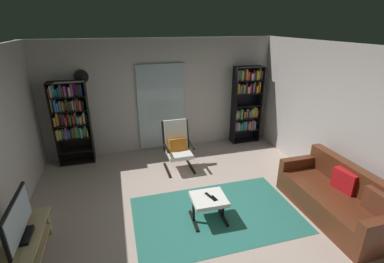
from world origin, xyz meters
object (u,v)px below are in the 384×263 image
Objects in this scene: bookshelf_near_tv at (71,117)px; lounge_armchair at (177,144)px; wall_clock at (81,77)px; ottoman at (209,201)px; tv_stand at (25,249)px; television at (18,221)px; bookshelf_near_sofa at (246,102)px; tv_remote at (208,195)px; cell_phone at (213,198)px; leather_sofa at (337,199)px.

lounge_armchair is at bearing -21.82° from bookshelf_near_tv.
ottoman is at bearing -56.71° from wall_clock.
television is (0.00, 0.02, 0.41)m from tv_stand.
tv_remote is at bearing -125.47° from bookshelf_near_sofa.
lounge_armchair reaches higher than tv_remote.
bookshelf_near_tv is 3.49m from ottoman.
television is 6.14× the size of tv_remote.
wall_clock is at bearing 110.03° from cell_phone.
television is at bearing -146.32° from bookshelf_near_sofa.
tv_remote is at bearing -87.34° from lounge_armchair.
tv_stand is 2.98m from bookshelf_near_tv.
television is at bearing 170.12° from cell_phone.
cell_phone is (0.05, -0.09, -0.00)m from tv_remote.
television is 3.14m from lounge_armchair.
leather_sofa is at bearing -46.85° from lounge_armchair.
leather_sofa is at bearing -40.14° from wall_clock.
wall_clock reaches higher than bookshelf_near_tv.
tv_stand is 0.65× the size of bookshelf_near_tv.
wall_clock is (0.62, 3.07, 1.55)m from tv_stand.
wall_clock is at bearing 178.09° from bookshelf_near_sofa.
tv_remote is at bearing 6.26° from tv_stand.
wall_clock is (-3.88, 3.27, 1.55)m from leather_sofa.
leather_sofa is at bearing -12.10° from ottoman.
tv_stand is 8.37× the size of cell_phone.
lounge_armchair is at bearing 80.51° from cell_phone.
bookshelf_near_sofa is 1.89× the size of lounge_armchair.
cell_phone is 3.75m from wall_clock.
tv_stand is at bearing -146.17° from bookshelf_near_sofa.
lounge_armchair is 1.76m from tv_remote.
tv_remote is 1.03× the size of cell_phone.
television reaches higher than cell_phone.
wall_clock is at bearing 78.59° from tv_stand.
lounge_armchair is (2.41, 2.03, 0.24)m from tv_stand.
lounge_armchair is at bearing 39.89° from television.
ottoman is (2.48, 0.23, 0.05)m from tv_stand.
television is at bearing -175.05° from ottoman.
television reaches higher than ottoman.
bookshelf_near_sofa reaches higher than bookshelf_near_tv.
leather_sofa is 3.06m from lounge_armchair.
bookshelf_near_tv is 4.08m from bookshelf_near_sofa.
tv_remote is 0.10m from cell_phone.
tv_stand is 1.32× the size of television.
bookshelf_near_sofa is at bearing 42.55° from cell_phone.
lounge_armchair reaches higher than cell_phone.
cell_phone is (2.54, 0.18, 0.13)m from tv_stand.
ottoman is 0.11m from cell_phone.
bookshelf_near_sofa is at bearing 91.88° from leather_sofa.
wall_clock is (-1.92, 2.89, 1.43)m from cell_phone.
bookshelf_near_tv is 12.92× the size of cell_phone.
television is 1.66× the size of ottoman.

